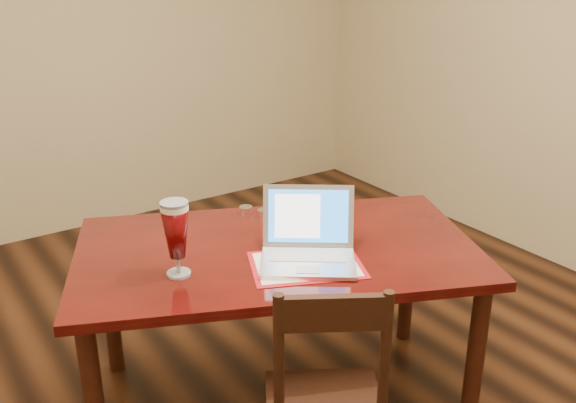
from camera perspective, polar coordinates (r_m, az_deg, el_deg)
dining_table at (r=2.64m, az=-1.10°, el=-5.72°), size 1.84×1.48×1.05m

